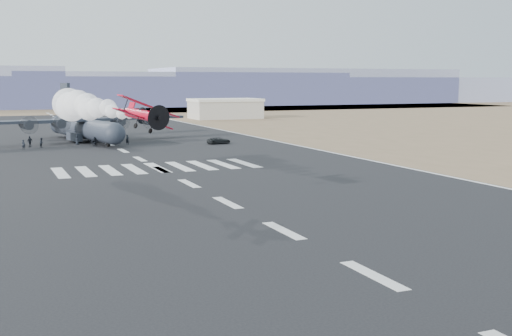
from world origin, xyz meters
TOP-DOWN VIEW (x-y plane):
  - ground at (0.00, 0.00)m, footprint 500.00×500.00m
  - scrub_far at (0.00, 230.00)m, footprint 500.00×80.00m
  - runway_markings at (0.00, 60.00)m, footprint 60.00×260.00m
  - ridge_seg_d at (0.00, 260.00)m, footprint 150.00×50.00m
  - ridge_seg_e at (65.00, 260.00)m, footprint 150.00×50.00m
  - ridge_seg_f at (130.00, 260.00)m, footprint 150.00×50.00m
  - ridge_seg_g at (195.00, 260.00)m, footprint 150.00×50.00m
  - hangar_right at (46.00, 150.00)m, footprint 20.50×12.50m
  - aerobatic_biplane at (-7.03, 26.30)m, footprint 5.90×5.63m
  - smoke_trail at (-10.17, 45.93)m, footprint 5.66×23.43m
  - transport_aircraft at (-3.31, 90.29)m, footprint 36.91×30.21m
  - support_vehicle at (17.91, 76.77)m, footprint 4.48×2.56m
  - crew_a at (2.68, 81.67)m, footprint 0.82×0.80m
  - crew_b at (-2.52, 83.07)m, footprint 0.98×1.02m
  - crew_c at (-2.88, 84.65)m, footprint 1.19×0.66m
  - crew_d at (-13.35, 83.60)m, footprint 1.23×1.04m
  - crew_e at (-5.46, 85.04)m, footprint 0.80×0.93m
  - crew_f at (-3.05, 80.91)m, footprint 1.59×1.12m
  - crew_g at (-14.55, 80.16)m, footprint 0.76×0.73m
  - crew_h at (-11.56, 82.15)m, footprint 0.91×0.94m

SIDE VIEW (x-z plane):
  - ground at x=0.00m, z-range 0.00..0.00m
  - scrub_far at x=0.00m, z-range 0.00..0.00m
  - runway_markings at x=0.00m, z-range 0.00..0.01m
  - support_vehicle at x=17.91m, z-range 0.00..1.18m
  - crew_g at x=-14.55m, z-range 0.00..1.61m
  - crew_e at x=-5.46m, z-range 0.00..1.63m
  - crew_f at x=-3.05m, z-range 0.00..1.65m
  - crew_h at x=-11.56m, z-range 0.00..1.67m
  - crew_a at x=2.68m, z-range 0.00..1.73m
  - crew_c at x=-2.88m, z-range 0.00..1.75m
  - crew_b at x=-2.52m, z-range 0.00..1.80m
  - crew_d at x=-13.35m, z-range 0.00..1.88m
  - transport_aircraft at x=-3.31m, z-range -2.59..8.11m
  - hangar_right at x=46.00m, z-range 0.06..5.96m
  - ridge_seg_d at x=0.00m, z-range 0.00..13.00m
  - ridge_seg_g at x=195.00m, z-range 0.00..13.00m
  - ridge_seg_e at x=65.00m, z-range 0.00..15.00m
  - aerobatic_biplane at x=-7.03m, z-range 6.44..9.78m
  - smoke_trail at x=-10.17m, z-range 6.33..10.20m
  - ridge_seg_f at x=130.00m, z-range 0.00..17.00m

